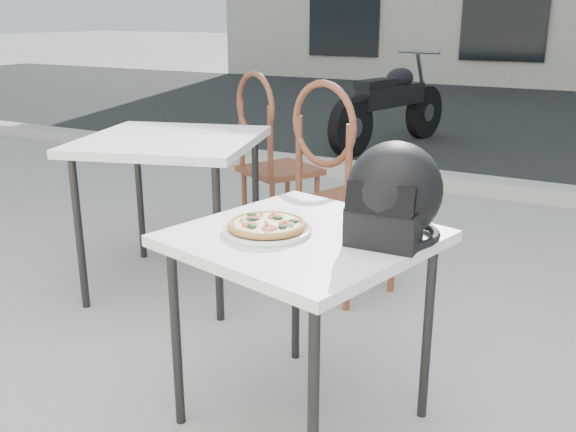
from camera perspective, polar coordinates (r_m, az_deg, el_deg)
The scene contains 11 objects.
ground at distance 2.61m, azimuth 7.57°, elevation -14.32°, with size 80.00×80.00×0.00m, color #9A9892.
street_asphalt at distance 9.22m, azimuth 23.73°, elevation 7.54°, with size 30.00×8.00×0.00m, color black.
curb at distance 5.31m, azimuth 19.46°, elevation 2.23°, with size 30.00×0.25×0.12m, color #A39F98.
cafe_table_main at distance 2.09m, azimuth 1.39°, elevation -3.14°, with size 0.89×0.89×0.70m.
plate at distance 2.06m, azimuth -1.88°, elevation -1.25°, with size 0.34×0.34×0.02m.
pizza at distance 2.06m, azimuth -1.89°, elevation -0.73°, with size 0.29×0.29×0.03m.
helmet at distance 2.00m, azimuth 9.32°, elevation 1.70°, with size 0.31×0.32×0.31m.
cafe_chair_main at distance 3.12m, azimuth 4.39°, elevation 3.26°, with size 0.53×0.53×1.09m.
cafe_table_side at distance 3.25m, azimuth -10.40°, elevation 5.69°, with size 1.04×1.04×0.79m.
cafe_chair_side at distance 3.86m, azimuth -1.66°, elevation 5.87°, with size 0.55×0.55×1.06m.
motorcycle at distance 6.98m, azimuth 9.15°, elevation 9.61°, with size 0.67×1.95×0.99m.
Camera 1 is at (0.76, -2.09, 1.37)m, focal length 40.00 mm.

